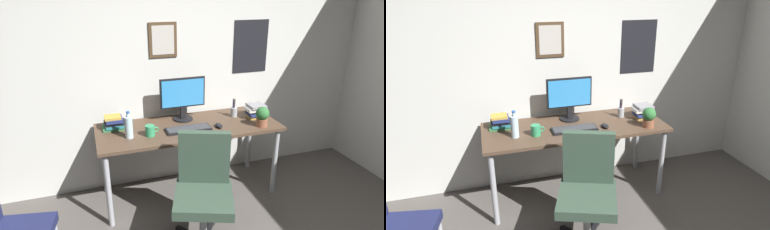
{
  "view_description": "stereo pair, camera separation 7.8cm",
  "coord_description": "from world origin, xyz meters",
  "views": [
    {
      "loc": [
        -0.93,
        -1.1,
        2.03
      ],
      "look_at": [
        -0.03,
        1.63,
        0.91
      ],
      "focal_mm": 31.0,
      "sensor_mm": 36.0,
      "label": 1
    },
    {
      "loc": [
        -0.86,
        -1.12,
        2.03
      ],
      "look_at": [
        -0.03,
        1.63,
        0.91
      ],
      "focal_mm": 31.0,
      "sensor_mm": 36.0,
      "label": 2
    }
  ],
  "objects": [
    {
      "name": "coffee_mug_near",
      "position": [
        -0.44,
        1.62,
        0.81
      ],
      "size": [
        0.13,
        0.09,
        0.1
      ],
      "color": "#2D8C59",
      "rests_on": "desk"
    },
    {
      "name": "monitor",
      "position": [
        -0.04,
        1.91,
        1.0
      ],
      "size": [
        0.46,
        0.2,
        0.43
      ],
      "color": "black",
      "rests_on": "desk"
    },
    {
      "name": "computer_mouse",
      "position": [
        0.23,
        1.61,
        0.78
      ],
      "size": [
        0.06,
        0.11,
        0.04
      ],
      "color": "black",
      "rests_on": "desk"
    },
    {
      "name": "office_chair",
      "position": [
        -0.13,
        1.03,
        0.53
      ],
      "size": [
        0.59,
        0.6,
        0.95
      ],
      "color": "#334738",
      "rests_on": "ground_plane"
    },
    {
      "name": "book_stack_left",
      "position": [
        -0.73,
        1.89,
        0.82
      ],
      "size": [
        0.22,
        0.17,
        0.13
      ],
      "color": "#33723F",
      "rests_on": "desk"
    },
    {
      "name": "potted_plant",
      "position": [
        0.64,
        1.51,
        0.86
      ],
      "size": [
        0.13,
        0.13,
        0.2
      ],
      "color": "brown",
      "rests_on": "desk"
    },
    {
      "name": "book_stack_right",
      "position": [
        0.69,
        1.74,
        0.83
      ],
      "size": [
        0.19,
        0.17,
        0.14
      ],
      "color": "gold",
      "rests_on": "desk"
    },
    {
      "name": "keyboard",
      "position": [
        -0.07,
        1.63,
        0.77
      ],
      "size": [
        0.43,
        0.15,
        0.03
      ],
      "color": "black",
      "rests_on": "desk"
    },
    {
      "name": "water_bottle",
      "position": [
        -0.62,
        1.64,
        0.87
      ],
      "size": [
        0.07,
        0.07,
        0.25
      ],
      "color": "silver",
      "rests_on": "desk"
    },
    {
      "name": "desk",
      "position": [
        -0.03,
        1.73,
        0.68
      ],
      "size": [
        1.77,
        0.68,
        0.76
      ],
      "color": "#4C3828",
      "rests_on": "ground_plane"
    },
    {
      "name": "wall_back",
      "position": [
        0.0,
        2.15,
        1.3
      ],
      "size": [
        4.4,
        0.1,
        2.6
      ],
      "color": "silver",
      "rests_on": "ground_plane"
    },
    {
      "name": "pen_cup",
      "position": [
        0.49,
        1.83,
        0.81
      ],
      "size": [
        0.07,
        0.07,
        0.2
      ],
      "color": "#9EA0A5",
      "rests_on": "desk"
    }
  ]
}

